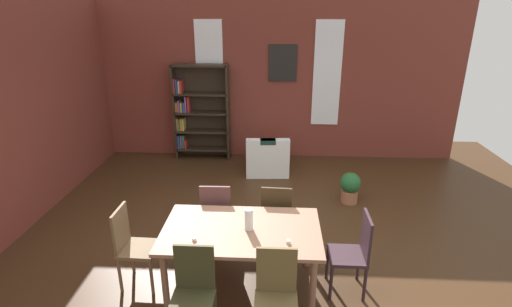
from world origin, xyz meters
TOP-DOWN VIEW (x-y plane):
  - ground_plane at (0.00, 0.00)m, footprint 9.93×9.93m
  - back_wall_brick at (0.00, 3.88)m, footprint 7.73×0.12m
  - window_pane_0 at (-1.18, 3.81)m, footprint 0.55×0.02m
  - window_pane_1 at (1.18, 3.81)m, footprint 0.55×0.02m
  - dining_table at (-0.17, -0.40)m, footprint 1.72×1.03m
  - vase_on_table at (-0.09, -0.40)m, footprint 0.09×0.09m
  - tealight_candle_0 at (-0.63, -0.65)m, footprint 0.04×0.04m
  - tealight_candle_1 at (0.34, -0.65)m, footprint 0.04×0.04m
  - dining_chair_far_left at (-0.55, 0.34)m, footprint 0.41×0.41m
  - dining_chair_far_right at (0.21, 0.34)m, footprint 0.42×0.42m
  - dining_chair_near_right at (0.22, -1.14)m, footprint 0.40×0.40m
  - dining_chair_head_left at (-1.40, -0.40)m, footprint 0.41×0.41m
  - dining_chair_near_left at (-0.55, -1.14)m, footprint 0.40×0.40m
  - dining_chair_head_right at (1.07, -0.40)m, footprint 0.40×0.40m
  - bookshelf_tall at (-1.43, 3.64)m, footprint 1.13×0.30m
  - armchair_white at (0.02, 2.92)m, footprint 0.85×0.85m
  - potted_plant_by_shelf at (1.40, 1.74)m, footprint 0.33×0.33m
  - framed_picture at (0.29, 3.81)m, footprint 0.56×0.03m

SIDE VIEW (x-z plane):
  - ground_plane at x=0.00m, z-range 0.00..0.00m
  - potted_plant_by_shelf at x=1.40m, z-range 0.02..0.53m
  - armchair_white at x=0.02m, z-range -0.10..0.65m
  - dining_chair_far_left at x=-0.55m, z-range 0.04..0.99m
  - dining_chair_far_right at x=0.21m, z-range 0.04..0.99m
  - dining_chair_near_right at x=0.22m, z-range 0.04..0.99m
  - dining_chair_head_left at x=-1.40m, z-range 0.04..0.99m
  - dining_chair_near_left at x=-0.55m, z-range 0.04..0.99m
  - dining_chair_head_right at x=1.07m, z-range 0.04..0.99m
  - dining_table at x=-0.17m, z-range 0.29..1.04m
  - tealight_candle_0 at x=-0.63m, z-range 0.75..0.78m
  - tealight_candle_1 at x=0.34m, z-range 0.75..0.79m
  - vase_on_table at x=-0.09m, z-range 0.75..0.99m
  - bookshelf_tall at x=-1.43m, z-range 0.01..1.96m
  - back_wall_brick at x=0.00m, z-range 0.00..3.19m
  - window_pane_0 at x=-1.18m, z-range 0.72..2.79m
  - window_pane_1 at x=1.18m, z-range 0.72..2.79m
  - framed_picture at x=0.29m, z-range 1.60..2.32m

